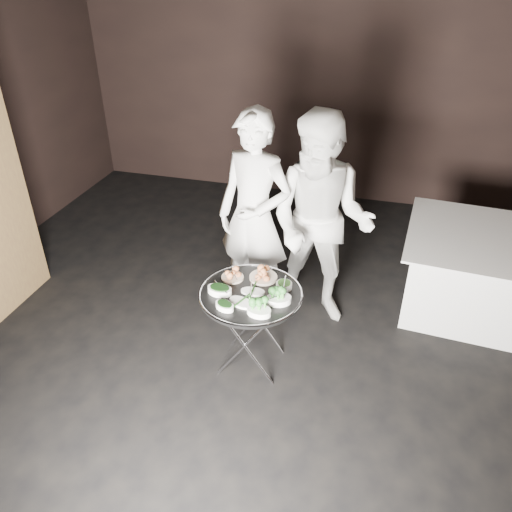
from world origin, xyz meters
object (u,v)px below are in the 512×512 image
(waiter_left, at_px, (254,217))
(dining_table, at_px, (475,272))
(tray_stand, at_px, (251,326))
(serving_tray, at_px, (251,294))
(waiter_right, at_px, (320,223))

(waiter_left, distance_m, dining_table, 2.12)
(tray_stand, height_order, waiter_left, waiter_left)
(tray_stand, bearing_deg, serving_tray, 14.04)
(serving_tray, relative_size, waiter_right, 0.42)
(serving_tray, bearing_deg, tray_stand, -165.96)
(tray_stand, xyz_separation_m, waiter_left, (-0.19, 0.78, 0.55))
(waiter_left, height_order, waiter_right, waiter_right)
(waiter_right, relative_size, dining_table, 1.45)
(serving_tray, xyz_separation_m, waiter_left, (-0.19, 0.78, 0.24))
(tray_stand, xyz_separation_m, waiter_right, (0.38, 0.80, 0.56))
(waiter_left, distance_m, waiter_right, 0.57)
(tray_stand, distance_m, serving_tray, 0.31)
(waiter_right, xyz_separation_m, dining_table, (1.40, 0.51, -0.57))
(tray_stand, relative_size, serving_tray, 0.87)
(waiter_right, bearing_deg, dining_table, 27.37)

